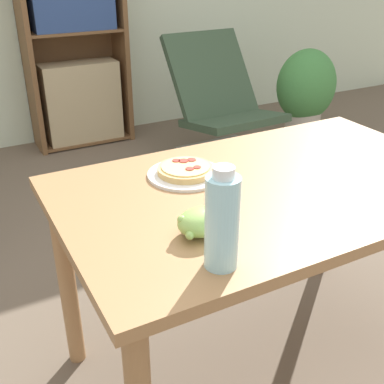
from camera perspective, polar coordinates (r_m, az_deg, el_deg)
ground_plane at (r=2.03m, az=5.63°, el=-16.54°), size 14.00×14.00×0.00m
dining_table at (r=1.55m, az=9.11°, el=-2.25°), size 1.31×0.79×0.75m
pizza_on_plate at (r=1.52m, az=-0.75°, el=2.43°), size 0.24×0.24×0.04m
grape_bunch at (r=1.20m, az=1.20°, el=-3.51°), size 0.13×0.10×0.07m
drink_bottle at (r=1.05m, az=3.58°, el=-3.48°), size 0.08×0.08×0.24m
lounge_chair_far at (r=3.41m, az=3.71°, el=7.87°), size 0.61×0.78×0.88m
bookshelf at (r=3.81m, az=-13.72°, el=16.92°), size 0.74×0.32×1.71m
potted_plant_floor at (r=4.02m, az=13.33°, el=11.62°), size 0.49×0.42×0.71m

